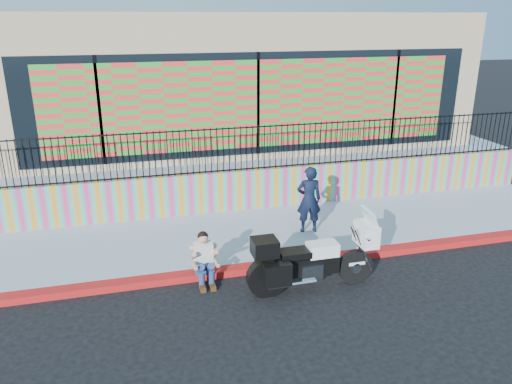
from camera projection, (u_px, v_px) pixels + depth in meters
name	position (u px, v px, depth m)	size (l,w,h in m)	color
ground	(307.00, 264.00, 10.96)	(90.00, 90.00, 0.00)	black
red_curb	(307.00, 261.00, 10.94)	(16.00, 0.30, 0.15)	#AA1F0C
sidewalk	(284.00, 231.00, 12.44)	(16.00, 3.00, 0.15)	#979EB5
mural_wall	(266.00, 188.00, 13.69)	(16.00, 0.20, 1.10)	#D93979
metal_fence	(266.00, 147.00, 13.31)	(15.80, 0.04, 1.20)	black
elevated_platform	(228.00, 146.00, 18.36)	(16.00, 10.00, 1.25)	#979EB5
storefront_building	(228.00, 74.00, 17.29)	(14.00, 8.06, 4.00)	tan
police_motorcycle	(310.00, 259.00, 9.75)	(2.57, 0.85, 1.60)	black
police_officer	(309.00, 199.00, 12.01)	(0.60, 0.40, 1.66)	black
seated_man	(205.00, 263.00, 10.04)	(0.54, 0.71, 1.06)	navy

